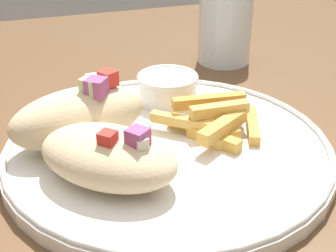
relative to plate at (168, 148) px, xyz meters
name	(u,v)px	position (x,y,z in m)	size (l,w,h in m)	color
table	(162,236)	(-0.01, -0.01, -0.10)	(1.15, 1.15, 0.77)	brown
plate	(168,148)	(0.00, 0.00, 0.00)	(0.32, 0.32, 0.02)	white
pita_sandwich_near	(108,156)	(-0.07, -0.04, 0.03)	(0.14, 0.14, 0.06)	beige
pita_sandwich_far	(80,116)	(-0.08, 0.03, 0.03)	(0.15, 0.09, 0.07)	beige
fries_pile	(215,122)	(0.05, 0.01, 0.02)	(0.12, 0.11, 0.03)	gold
sauce_ramekin	(168,86)	(0.03, 0.09, 0.02)	(0.07, 0.07, 0.03)	white
water_glass	(225,31)	(0.17, 0.23, 0.04)	(0.08, 0.08, 0.10)	silver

